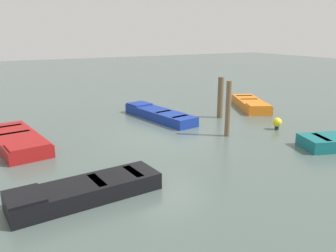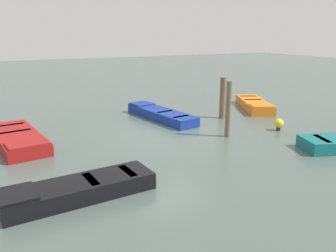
# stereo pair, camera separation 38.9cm
# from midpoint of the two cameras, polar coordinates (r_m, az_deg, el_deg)

# --- Properties ---
(ground_plane) EXTENTS (80.00, 80.00, 0.00)m
(ground_plane) POSITION_cam_midpoint_polar(r_m,az_deg,el_deg) (12.74, 0.88, -1.52)
(ground_plane) COLOR #4C5B56
(rowboat_blue) EXTENTS (1.66, 4.15, 0.46)m
(rowboat_blue) POSITION_cam_midpoint_polar(r_m,az_deg,el_deg) (15.07, -0.51, 1.99)
(rowboat_blue) COLOR navy
(rowboat_blue) RESTS_ON ground_plane
(rowboat_black) EXTENTS (3.50, 1.32, 0.46)m
(rowboat_black) POSITION_cam_midpoint_polar(r_m,az_deg,el_deg) (8.21, -13.23, -10.16)
(rowboat_black) COLOR black
(rowboat_black) RESTS_ON ground_plane
(rowboat_orange) EXTENTS (2.54, 3.68, 0.46)m
(rowboat_orange) POSITION_cam_midpoint_polar(r_m,az_deg,el_deg) (17.74, 14.74, 3.52)
(rowboat_orange) COLOR orange
(rowboat_orange) RESTS_ON ground_plane
(rowboat_red) EXTENTS (1.83, 3.89, 0.46)m
(rowboat_red) POSITION_cam_midpoint_polar(r_m,az_deg,el_deg) (12.59, -22.92, -1.95)
(rowboat_red) COLOR maroon
(rowboat_red) RESTS_ON ground_plane
(mooring_piling_far_right) EXTENTS (0.26, 0.26, 1.81)m
(mooring_piling_far_right) POSITION_cam_midpoint_polar(r_m,az_deg,el_deg) (15.30, 9.79, 4.61)
(mooring_piling_far_right) COLOR brown
(mooring_piling_far_right) RESTS_ON ground_plane
(mooring_piling_mid_right) EXTENTS (0.19, 0.19, 2.04)m
(mooring_piling_mid_right) POSITION_cam_midpoint_polar(r_m,az_deg,el_deg) (12.53, 10.85, 2.72)
(mooring_piling_mid_right) COLOR brown
(mooring_piling_mid_right) RESTS_ON ground_plane
(marker_buoy) EXTENTS (0.36, 0.36, 0.48)m
(marker_buoy) POSITION_cam_midpoint_polar(r_m,az_deg,el_deg) (13.98, 18.70, 0.40)
(marker_buoy) COLOR #262626
(marker_buoy) RESTS_ON ground_plane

